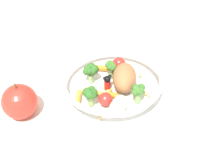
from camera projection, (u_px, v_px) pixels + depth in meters
The scene contains 4 objects.
ground_plane at pixel (114, 98), 0.68m from camera, with size 2.40×2.40×0.00m, color silver.
food_container at pixel (114, 83), 0.67m from camera, with size 0.22×0.22×0.06m.
loose_apple at pixel (20, 102), 0.62m from camera, with size 0.07×0.07×0.08m.
folded_napkin at pixel (182, 45), 0.82m from camera, with size 0.11×0.13×0.01m, color silver.
Camera 1 is at (-0.48, -0.11, 0.48)m, focal length 50.11 mm.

